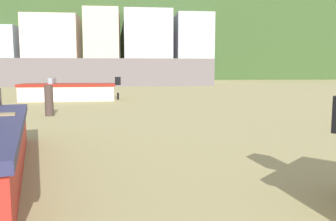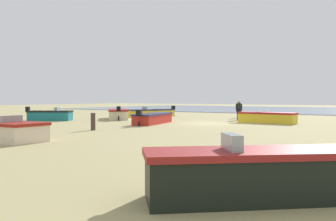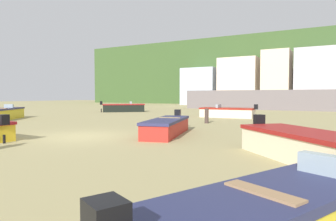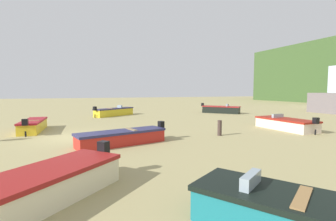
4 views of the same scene
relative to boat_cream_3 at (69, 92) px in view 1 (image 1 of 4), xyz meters
name	(u,v)px [view 1 (image 1 of 4)]	position (x,y,z in m)	size (l,w,h in m)	color
headland_hill	(106,42)	(-2.14, 51.44, 6.59)	(90.00, 32.00, 14.01)	#375127
harbor_pier	(101,72)	(0.10, 15.44, 0.85)	(21.04, 2.40, 2.54)	slate
townhouse_left	(53,49)	(-7.84, 32.01, 4.03)	(7.16, 5.15, 8.88)	beige
townhouse_centre	(103,46)	(-1.05, 32.75, 4.50)	(4.69, 6.63, 9.82)	beige
townhouse_right	(148,46)	(5.28, 32.20, 4.46)	(6.57, 5.52, 9.75)	#B9B2BE
townhouse_far_right	(193,48)	(11.76, 32.52, 4.27)	(5.03, 6.17, 9.37)	#B4BCC5
boat_cream_3	(69,92)	(0.00, 0.00, 0.00)	(4.75, 1.92, 1.12)	beige
mooring_post_near_water	(49,101)	(0.44, -5.87, 0.07)	(0.26, 0.26, 0.97)	#42322D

